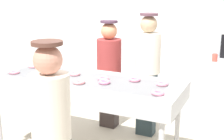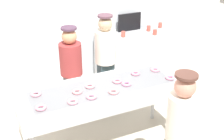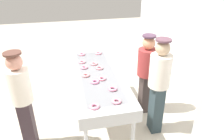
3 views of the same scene
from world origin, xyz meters
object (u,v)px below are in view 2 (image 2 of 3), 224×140
at_px(strawberry_donut_11, 135,73).
at_px(paper_cup_1, 149,28).
at_px(strawberry_donut_10, 73,102).
at_px(prep_counter, 134,56).
at_px(customer_waiting, 179,135).
at_px(paper_cup_0, 123,34).
at_px(fryer_conveyor, 103,93).
at_px(menu_display, 129,22).
at_px(strawberry_donut_1, 126,84).
at_px(worker_assistant, 106,58).
at_px(strawberry_donut_3, 41,108).
at_px(strawberry_donut_4, 170,78).
at_px(strawberry_donut_5, 117,81).
at_px(worker_baker, 71,68).
at_px(strawberry_donut_8, 77,91).
at_px(strawberry_donut_2, 90,86).
at_px(strawberry_donut_7, 91,97).
at_px(paper_cup_3, 160,25).
at_px(paper_cup_2, 155,32).
at_px(strawberry_donut_6, 113,92).
at_px(strawberry_donut_0, 155,70).
at_px(strawberry_donut_9, 36,94).

bearing_deg(strawberry_donut_11, paper_cup_1, 53.44).
bearing_deg(strawberry_donut_10, prep_counter, 45.42).
distance_m(customer_waiting, prep_counter, 3.19).
bearing_deg(paper_cup_0, fryer_conveyor, -124.43).
xyz_separation_m(customer_waiting, menu_display, (1.12, 3.21, 0.22)).
relative_size(strawberry_donut_1, worker_assistant, 0.08).
height_order(strawberry_donut_3, strawberry_donut_4, same).
bearing_deg(strawberry_donut_5, strawberry_donut_1, -57.93).
relative_size(strawberry_donut_4, paper_cup_0, 1.17).
relative_size(worker_baker, worker_assistant, 0.93).
xyz_separation_m(strawberry_donut_8, strawberry_donut_11, (0.93, 0.14, 0.00)).
height_order(strawberry_donut_2, strawberry_donut_5, same).
relative_size(strawberry_donut_3, worker_assistant, 0.08).
bearing_deg(strawberry_donut_8, strawberry_donut_4, -8.19).
xyz_separation_m(strawberry_donut_7, menu_display, (1.74, 2.25, 0.11)).
height_order(strawberry_donut_7, customer_waiting, customer_waiting).
height_order(prep_counter, paper_cup_0, paper_cup_0).
height_order(strawberry_donut_11, worker_baker, worker_baker).
xyz_separation_m(strawberry_donut_8, customer_waiting, (0.74, -1.16, -0.11)).
height_order(strawberry_donut_8, paper_cup_0, paper_cup_0).
relative_size(fryer_conveyor, strawberry_donut_4, 17.42).
relative_size(prep_counter, paper_cup_3, 14.03).
distance_m(paper_cup_3, menu_display, 0.70).
relative_size(strawberry_donut_2, paper_cup_2, 1.17).
xyz_separation_m(strawberry_donut_4, strawberry_donut_8, (-1.29, 0.19, 0.00)).
relative_size(strawberry_donut_8, strawberry_donut_11, 1.00).
bearing_deg(paper_cup_0, paper_cup_3, 10.53).
relative_size(strawberry_donut_6, paper_cup_2, 1.17).
relative_size(strawberry_donut_3, customer_waiting, 0.08).
relative_size(prep_counter, paper_cup_0, 14.03).
distance_m(paper_cup_0, paper_cup_3, 0.99).
bearing_deg(menu_display, strawberry_donut_1, -119.13).
relative_size(strawberry_donut_6, worker_baker, 0.08).
distance_m(customer_waiting, paper_cup_0, 3.03).
bearing_deg(menu_display, strawberry_donut_0, -107.53).
distance_m(strawberry_donut_0, paper_cup_3, 2.23).
distance_m(strawberry_donut_11, paper_cup_1, 2.14).
relative_size(strawberry_donut_3, paper_cup_3, 1.17).
distance_m(prep_counter, paper_cup_0, 0.61).
bearing_deg(customer_waiting, worker_assistant, 92.27).
distance_m(strawberry_donut_6, worker_baker, 1.16).
bearing_deg(worker_baker, strawberry_donut_9, 45.81).
bearing_deg(strawberry_donut_11, strawberry_donut_2, -174.19).
height_order(strawberry_donut_8, worker_assistant, worker_assistant).
height_order(strawberry_donut_0, strawberry_donut_4, same).
relative_size(strawberry_donut_10, worker_baker, 0.08).
bearing_deg(strawberry_donut_11, strawberry_donut_6, -146.43).
xyz_separation_m(strawberry_donut_3, worker_assistant, (1.31, 1.10, -0.06)).
bearing_deg(paper_cup_3, strawberry_donut_10, -141.15).
height_order(fryer_conveyor, strawberry_donut_7, strawberry_donut_7).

